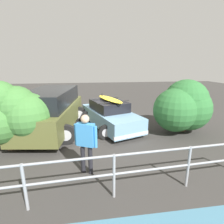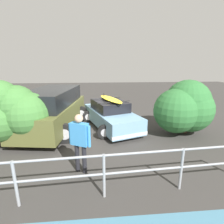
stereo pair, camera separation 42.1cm
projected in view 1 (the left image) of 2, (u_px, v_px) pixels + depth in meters
ground_plane at (96, 127)px, 8.79m from camera, size 44.00×44.00×0.02m
parking_stripe at (83, 128)px, 8.56m from camera, size 0.12×4.05×0.00m
sedan_car at (110, 115)px, 8.61m from camera, size 2.93×4.25×1.60m
suv_car at (52, 110)px, 8.05m from camera, size 3.15×5.17×1.95m
person_bystander at (86, 139)px, 4.81m from camera, size 0.62×0.40×1.75m
railing_fence at (114, 169)px, 3.96m from camera, size 7.69×0.55×1.11m
bush_near_left at (183, 106)px, 7.85m from camera, size 2.65×2.45×2.41m
bush_near_right at (10, 114)px, 6.18m from camera, size 2.67×2.07×2.53m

